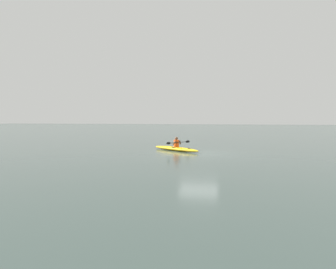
% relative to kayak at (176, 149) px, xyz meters
% --- Properties ---
extents(ground_plane, '(160.00, 160.00, 0.00)m').
position_rel_kayak_xyz_m(ground_plane, '(-1.72, 1.24, -0.14)').
color(ground_plane, '#384742').
extents(kayak, '(3.78, 2.95, 0.28)m').
position_rel_kayak_xyz_m(kayak, '(0.00, 0.00, 0.00)').
color(kayak, '#EAB214').
rests_on(kayak, ground).
extents(kayaker, '(1.38, 1.89, 0.70)m').
position_rel_kayak_xyz_m(kayaker, '(-0.08, 0.06, 0.43)').
color(kayaker, '#E04C14').
rests_on(kayaker, kayak).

